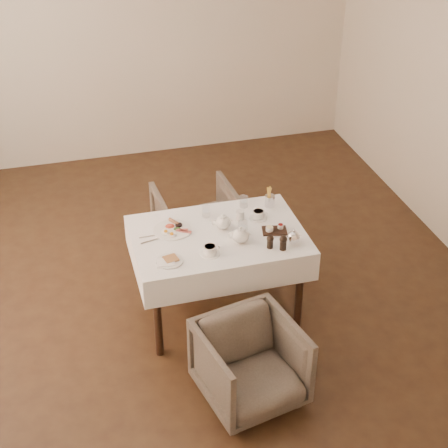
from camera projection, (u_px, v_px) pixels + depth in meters
name	position (u px, v px, depth m)	size (l,w,h in m)	color
table	(218.00, 247.00, 5.15)	(1.28, 0.88, 0.75)	black
armchair_near	(251.00, 364.00, 4.59)	(0.63, 0.65, 0.59)	#493E36
armchair_far	(197.00, 222.00, 6.05)	(0.68, 0.70, 0.63)	#493E36
breakfast_plate	(173.00, 229.00, 5.13)	(0.28, 0.28, 0.04)	white
side_plate	(169.00, 261.00, 4.78)	(0.19, 0.19, 0.02)	white
teapot_centre	(223.00, 221.00, 5.12)	(0.16, 0.12, 0.13)	white
teapot_front	(241.00, 235.00, 4.96)	(0.17, 0.13, 0.14)	white
creamer	(240.00, 215.00, 5.24)	(0.06, 0.06, 0.07)	white
teacup_near	(210.00, 251.00, 4.85)	(0.14, 0.14, 0.07)	white
teacup_far	(258.00, 215.00, 5.26)	(0.14, 0.14, 0.07)	white
glass_left	(206.00, 211.00, 5.28)	(0.06, 0.06, 0.09)	silver
glass_mid	(243.00, 227.00, 5.07)	(0.07, 0.07, 0.10)	silver
glass_right	(244.00, 201.00, 5.40)	(0.07, 0.07, 0.09)	silver
condiment_board	(274.00, 230.00, 5.11)	(0.20, 0.16, 0.05)	black
pepper_mill_left	(270.00, 241.00, 4.91)	(0.05, 0.05, 0.11)	black
pepper_mill_right	(283.00, 243.00, 4.89)	(0.06, 0.06, 0.12)	black
silver_pot	(293.00, 236.00, 4.95)	(0.12, 0.09, 0.12)	white
fries_cup	(270.00, 198.00, 5.39)	(0.08, 0.08, 0.17)	silver
cutlery_fork	(151.00, 236.00, 5.06)	(0.01, 0.18, 0.00)	silver
cutlery_knife	(154.00, 240.00, 5.02)	(0.02, 0.20, 0.00)	silver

